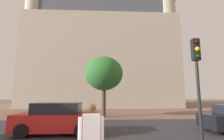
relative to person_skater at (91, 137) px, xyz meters
The scene contains 7 objects.
ground_plane 9.29m from the person_skater, 81.81° to the left, with size 120.00×120.00×0.00m, color brown.
street_asphalt_strip 6.41m from the person_skater, 78.00° to the left, with size 120.00×6.58×0.00m, color #2D2D33.
landmark_building 27.44m from the person_skater, 89.69° to the left, with size 24.70×12.39×35.66m.
person_skater is the anchor object (origin of this frame).
car_red 5.18m from the person_skater, 113.36° to the left, with size 4.06×1.93×1.54m.
traffic_light_pole 5.02m from the person_skater, 29.56° to the left, with size 0.28×0.34×4.19m.
tree_curb_far 11.66m from the person_skater, 88.42° to the left, with size 3.47×3.47×5.46m.
Camera 1 is at (-1.03, -3.31, 1.93)m, focal length 26.97 mm.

